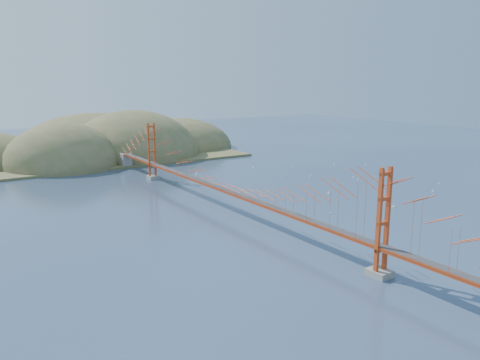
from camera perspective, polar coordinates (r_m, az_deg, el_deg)
ground at (r=73.92m, az=-1.41°, el=-3.83°), size 320.00×320.00×0.00m
bridge at (r=72.48m, az=-1.52°, el=1.55°), size 2.20×94.40×12.00m
far_headlands at (r=136.38m, az=-16.07°, el=3.02°), size 84.00×58.00×25.00m
sailboat_4 at (r=100.01m, az=14.21°, el=0.07°), size 0.55×0.55×0.58m
sailboat_11 at (r=93.68m, az=22.48°, el=-1.27°), size 0.49×0.49×0.55m
sailboat_5 at (r=101.37m, az=23.14°, el=-0.37°), size 0.57×0.62×0.70m
sailboat_1 at (r=100.90m, az=5.63°, el=0.50°), size 0.61×0.61×0.64m
sailboat_12 at (r=110.41m, az=1.61°, el=1.54°), size 0.51×0.43×0.59m
sailboat_6 at (r=74.16m, az=11.00°, el=-3.88°), size 0.57×0.57×0.60m
sailboat_16 at (r=101.52m, az=8.56°, el=0.49°), size 0.55×0.51×0.62m
sailboat_9 at (r=102.09m, az=13.62°, el=0.35°), size 0.59×0.59×0.61m
sailboat_7 at (r=114.55m, az=-2.19°, el=1.92°), size 0.55×0.55×0.59m
sailboat_14 at (r=86.90m, az=10.76°, el=-1.53°), size 0.56×0.62×0.71m
sailboat_3 at (r=102.87m, az=-5.36°, el=0.73°), size 0.62×0.53×0.72m
sailboat_2 at (r=79.96m, az=18.19°, el=-3.11°), size 0.55×0.51×0.62m
sailboat_17 at (r=116.95m, az=11.40°, el=1.90°), size 0.64×0.64×0.73m
sailboat_8 at (r=110.49m, az=6.38°, el=1.48°), size 0.58×0.58×0.63m
sailboat_15 at (r=113.26m, az=11.01°, el=1.60°), size 0.68×0.68×0.74m
sailboat_extra_0 at (r=117.60m, az=15.09°, el=1.78°), size 0.62×0.62×0.65m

